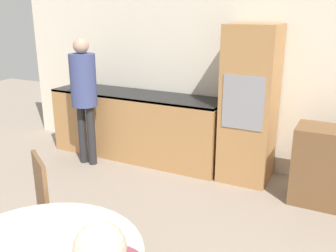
{
  "coord_description": "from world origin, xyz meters",
  "views": [
    {
      "loc": [
        1.26,
        0.19,
        1.99
      ],
      "look_at": [
        -0.04,
        2.73,
        1.09
      ],
      "focal_mm": 40.0,
      "sensor_mm": 36.0,
      "label": 1
    }
  ],
  "objects": [
    {
      "name": "chair_far_left",
      "position": [
        -0.75,
        1.91,
        0.54
      ],
      "size": [
        0.55,
        0.55,
        0.97
      ],
      "rotation": [
        0.0,
        0.0,
        5.7
      ],
      "color": "brown",
      "rests_on": "ground_plane"
    },
    {
      "name": "kitchen_counter",
      "position": [
        -1.36,
        4.38,
        0.47
      ],
      "size": [
        2.44,
        0.6,
        0.9
      ],
      "color": "#AD7A47",
      "rests_on": "ground_plane"
    },
    {
      "name": "oven_unit",
      "position": [
        0.19,
        4.39,
        0.92
      ],
      "size": [
        0.58,
        0.59,
        1.84
      ],
      "color": "#AD7A47",
      "rests_on": "ground_plane"
    },
    {
      "name": "wall_back",
      "position": [
        0.0,
        4.73,
        1.3
      ],
      "size": [
        6.87,
        0.05,
        2.6
      ],
      "color": "silver",
      "rests_on": "ground_plane"
    },
    {
      "name": "person_standing",
      "position": [
        -1.82,
        3.88,
        1.03
      ],
      "size": [
        0.33,
        0.33,
        1.66
      ],
      "color": "#262628",
      "rests_on": "ground_plane"
    },
    {
      "name": "cup",
      "position": [
        -0.18,
        1.44,
        0.78
      ],
      "size": [
        0.06,
        0.06,
        0.08
      ],
      "color": "silver",
      "rests_on": "dining_table"
    }
  ]
}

